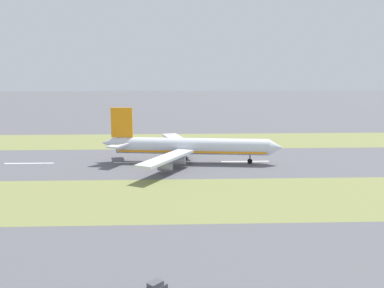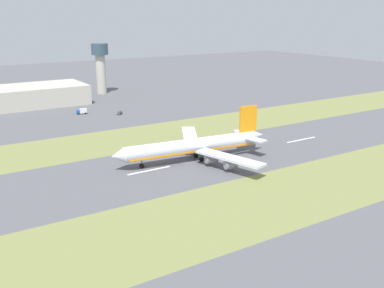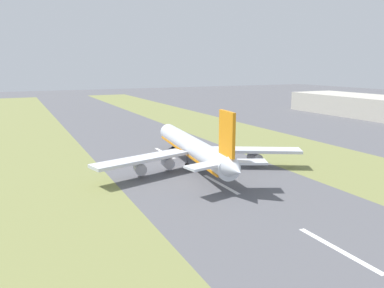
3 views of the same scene
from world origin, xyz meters
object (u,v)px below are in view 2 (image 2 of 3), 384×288
Objects in this scene: airplane_main_jet at (196,146)px; apron_car at (120,113)px; service_truck at (82,111)px; control_tower at (100,63)px.

apron_car is at bearing -4.77° from airplane_main_jet.
airplane_main_jet reaches higher than service_truck.
apron_car is (95.07, -7.94, -5.02)m from airplane_main_jet.
airplane_main_jet is at bearing 171.31° from control_tower.
airplane_main_jet is 95.53m from apron_car.
service_truck is at bearing 5.47° from airplane_main_jet.
control_tower is at bearing -13.64° from apron_car.
control_tower is (168.33, -25.72, 16.27)m from airplane_main_jet.
airplane_main_jet is 171.06m from control_tower.
control_tower reaches higher than apron_car.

